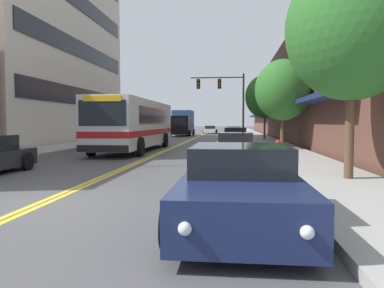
{
  "coord_description": "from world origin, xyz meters",
  "views": [
    {
      "loc": [
        4.1,
        -7.57,
        1.76
      ],
      "look_at": [
        0.31,
        28.09,
        -0.32
      ],
      "focal_mm": 35.0,
      "sensor_mm": 36.0,
      "label": 1
    }
  ],
  "objects_px": {
    "car_beige_parked_right_mid": "(235,147)",
    "street_tree_right_mid": "(283,90)",
    "car_slate_blue_parked_right_end": "(235,138)",
    "city_bus": "(136,123)",
    "traffic_signal_mast": "(225,93)",
    "street_tree_right_far": "(265,97)",
    "fire_hydrant": "(278,151)",
    "box_truck": "(182,123)",
    "car_red_parked_right_far": "(234,132)",
    "car_navy_parked_right_foreground": "(240,187)",
    "car_dark_grey_parked_left_far": "(140,134)",
    "street_tree_right_near": "(352,29)",
    "car_white_moving_lead": "(210,130)"
  },
  "relations": [
    {
      "from": "car_slate_blue_parked_right_end",
      "to": "car_red_parked_right_far",
      "type": "bearing_deg",
      "value": 89.92
    },
    {
      "from": "city_bus",
      "to": "fire_hydrant",
      "type": "relative_size",
      "value": 13.62
    },
    {
      "from": "car_red_parked_right_far",
      "to": "traffic_signal_mast",
      "type": "xyz_separation_m",
      "value": [
        -0.92,
        -10.12,
        3.96
      ]
    },
    {
      "from": "car_dark_grey_parked_left_far",
      "to": "street_tree_right_mid",
      "type": "xyz_separation_m",
      "value": [
        11.54,
        -11.27,
        3.01
      ]
    },
    {
      "from": "box_truck",
      "to": "street_tree_right_near",
      "type": "relative_size",
      "value": 1.13
    },
    {
      "from": "car_slate_blue_parked_right_end",
      "to": "street_tree_right_mid",
      "type": "bearing_deg",
      "value": -51.42
    },
    {
      "from": "car_white_moving_lead",
      "to": "traffic_signal_mast",
      "type": "xyz_separation_m",
      "value": [
        2.71,
        -22.65,
        3.97
      ]
    },
    {
      "from": "city_bus",
      "to": "car_slate_blue_parked_right_end",
      "type": "height_order",
      "value": "city_bus"
    },
    {
      "from": "street_tree_right_far",
      "to": "fire_hydrant",
      "type": "distance_m",
      "value": 20.58
    },
    {
      "from": "car_beige_parked_right_mid",
      "to": "box_truck",
      "type": "relative_size",
      "value": 0.66
    },
    {
      "from": "car_dark_grey_parked_left_far",
      "to": "car_slate_blue_parked_right_end",
      "type": "distance_m",
      "value": 11.73
    },
    {
      "from": "car_dark_grey_parked_left_far",
      "to": "fire_hydrant",
      "type": "distance_m",
      "value": 21.57
    },
    {
      "from": "car_dark_grey_parked_left_far",
      "to": "street_tree_right_near",
      "type": "height_order",
      "value": "street_tree_right_near"
    },
    {
      "from": "city_bus",
      "to": "street_tree_right_near",
      "type": "bearing_deg",
      "value": -52.44
    },
    {
      "from": "box_truck",
      "to": "traffic_signal_mast",
      "type": "xyz_separation_m",
      "value": [
        5.85,
        -12.82,
        2.86
      ]
    },
    {
      "from": "traffic_signal_mast",
      "to": "street_tree_right_far",
      "type": "xyz_separation_m",
      "value": [
        3.69,
        -0.87,
        -0.39
      ]
    },
    {
      "from": "car_slate_blue_parked_right_end",
      "to": "street_tree_right_near",
      "type": "distance_m",
      "value": 16.15
    },
    {
      "from": "car_dark_grey_parked_left_far",
      "to": "car_navy_parked_right_foreground",
      "type": "xyz_separation_m",
      "value": [
        8.67,
        -27.66,
        -0.04
      ]
    },
    {
      "from": "box_truck",
      "to": "fire_hydrant",
      "type": "height_order",
      "value": "box_truck"
    },
    {
      "from": "city_bus",
      "to": "car_dark_grey_parked_left_far",
      "type": "distance_m",
      "value": 11.45
    },
    {
      "from": "traffic_signal_mast",
      "to": "street_tree_right_mid",
      "type": "relative_size",
      "value": 1.21
    },
    {
      "from": "city_bus",
      "to": "car_white_moving_lead",
      "type": "height_order",
      "value": "city_bus"
    },
    {
      "from": "fire_hydrant",
      "to": "car_dark_grey_parked_left_far",
      "type": "bearing_deg",
      "value": 118.72
    },
    {
      "from": "car_navy_parked_right_foreground",
      "to": "car_beige_parked_right_mid",
      "type": "bearing_deg",
      "value": 89.9
    },
    {
      "from": "traffic_signal_mast",
      "to": "car_navy_parked_right_foreground",
      "type": "bearing_deg",
      "value": -88.48
    },
    {
      "from": "car_beige_parked_right_mid",
      "to": "street_tree_right_mid",
      "type": "xyz_separation_m",
      "value": [
        2.85,
        4.71,
        3.09
      ]
    },
    {
      "from": "city_bus",
      "to": "street_tree_right_far",
      "type": "relative_size",
      "value": 2.01
    },
    {
      "from": "city_bus",
      "to": "street_tree_right_mid",
      "type": "bearing_deg",
      "value": -0.91
    },
    {
      "from": "traffic_signal_mast",
      "to": "street_tree_right_far",
      "type": "distance_m",
      "value": 3.82
    },
    {
      "from": "street_tree_right_far",
      "to": "street_tree_right_near",
      "type": "bearing_deg",
      "value": -89.44
    },
    {
      "from": "car_beige_parked_right_mid",
      "to": "car_slate_blue_parked_right_end",
      "type": "xyz_separation_m",
      "value": [
        0.08,
        8.18,
        0.06
      ]
    },
    {
      "from": "car_beige_parked_right_mid",
      "to": "car_red_parked_right_far",
      "type": "relative_size",
      "value": 0.95
    },
    {
      "from": "street_tree_right_far",
      "to": "car_navy_parked_right_foreground",
      "type": "bearing_deg",
      "value": -95.71
    },
    {
      "from": "box_truck",
      "to": "car_red_parked_right_far",
      "type": "bearing_deg",
      "value": -21.73
    },
    {
      "from": "car_red_parked_right_far",
      "to": "fire_hydrant",
      "type": "bearing_deg",
      "value": -87.12
    },
    {
      "from": "car_white_moving_lead",
      "to": "street_tree_right_mid",
      "type": "distance_m",
      "value": 36.8
    },
    {
      "from": "car_slate_blue_parked_right_end",
      "to": "car_navy_parked_right_foreground",
      "type": "bearing_deg",
      "value": -90.28
    },
    {
      "from": "traffic_signal_mast",
      "to": "street_tree_right_near",
      "type": "relative_size",
      "value": 1.04
    },
    {
      "from": "car_slate_blue_parked_right_end",
      "to": "car_beige_parked_right_mid",
      "type": "bearing_deg",
      "value": -90.54
    },
    {
      "from": "traffic_signal_mast",
      "to": "car_dark_grey_parked_left_far",
      "type": "bearing_deg",
      "value": -164.39
    },
    {
      "from": "car_navy_parked_right_foreground",
      "to": "box_truck",
      "type": "relative_size",
      "value": 0.67
    },
    {
      "from": "car_red_parked_right_far",
      "to": "traffic_signal_mast",
      "type": "relative_size",
      "value": 0.76
    },
    {
      "from": "car_beige_parked_right_mid",
      "to": "street_tree_right_far",
      "type": "distance_m",
      "value": 17.9
    },
    {
      "from": "car_red_parked_right_far",
      "to": "fire_hydrant",
      "type": "distance_m",
      "value": 31.27
    },
    {
      "from": "car_slate_blue_parked_right_end",
      "to": "street_tree_right_far",
      "type": "xyz_separation_m",
      "value": [
        2.8,
        9.12,
        3.5
      ]
    },
    {
      "from": "car_dark_grey_parked_left_far",
      "to": "street_tree_right_near",
      "type": "xyz_separation_m",
      "value": [
        11.81,
        -23.21,
        3.68
      ]
    },
    {
      "from": "car_navy_parked_right_foreground",
      "to": "city_bus",
      "type": "bearing_deg",
      "value": 110.42
    },
    {
      "from": "traffic_signal_mast",
      "to": "street_tree_right_mid",
      "type": "height_order",
      "value": "traffic_signal_mast"
    },
    {
      "from": "car_navy_parked_right_foreground",
      "to": "car_beige_parked_right_mid",
      "type": "distance_m",
      "value": 11.69
    },
    {
      "from": "car_dark_grey_parked_left_far",
      "to": "car_slate_blue_parked_right_end",
      "type": "xyz_separation_m",
      "value": [
        8.77,
        -7.79,
        -0.03
      ]
    }
  ]
}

